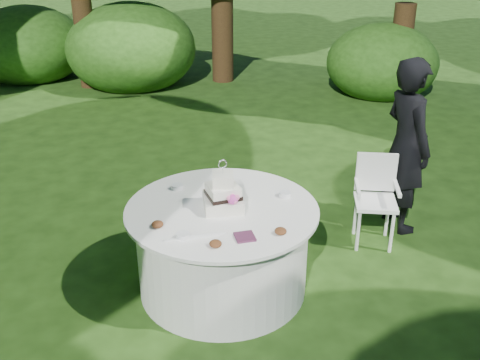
% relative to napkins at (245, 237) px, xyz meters
% --- Properties ---
extents(ground, '(80.00, 80.00, 0.00)m').
position_rel_napkins_xyz_m(ground, '(-0.06, 0.49, -0.78)').
color(ground, '#1B360E').
rests_on(ground, ground).
extents(napkins, '(0.14, 0.14, 0.02)m').
position_rel_napkins_xyz_m(napkins, '(0.00, 0.00, 0.00)').
color(napkins, '#4E213B').
rests_on(napkins, table).
extents(feather_plume, '(0.48, 0.07, 0.01)m').
position_rel_napkins_xyz_m(feather_plume, '(-0.35, 0.09, -0.00)').
color(feather_plume, white).
rests_on(feather_plume, table).
extents(guest, '(0.47, 0.67, 1.74)m').
position_rel_napkins_xyz_m(guest, '(1.90, 1.12, 0.09)').
color(guest, black).
rests_on(guest, ground).
extents(table, '(1.56, 1.56, 0.77)m').
position_rel_napkins_xyz_m(table, '(-0.06, 0.49, -0.39)').
color(table, silver).
rests_on(table, ground).
extents(cake, '(0.33, 0.34, 0.42)m').
position_rel_napkins_xyz_m(cake, '(-0.05, 0.49, 0.10)').
color(cake, silver).
rests_on(cake, table).
extents(chair, '(0.49, 0.49, 0.87)m').
position_rel_napkins_xyz_m(chair, '(1.52, 0.91, -0.26)').
color(chair, white).
rests_on(chair, ground).
extents(votives, '(1.03, 0.91, 0.04)m').
position_rel_napkins_xyz_m(votives, '(-0.10, 0.53, 0.01)').
color(votives, silver).
rests_on(votives, table).
extents(petal_cups, '(0.96, 0.46, 0.05)m').
position_rel_napkins_xyz_m(petal_cups, '(-0.19, 0.08, 0.02)').
color(petal_cups, '#562D16').
rests_on(petal_cups, table).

